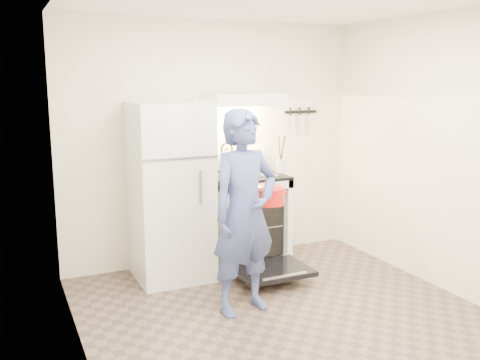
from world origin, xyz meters
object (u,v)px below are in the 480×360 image
object	(u,v)px
stove_body	(246,221)
dutch_oven	(268,196)
refrigerator	(170,192)
tea_kettle	(227,158)
person	(245,213)

from	to	relation	value
stove_body	dutch_oven	bearing A→B (deg)	-101.53
refrigerator	dutch_oven	world-z (taller)	refrigerator
stove_body	dutch_oven	size ratio (longest dim) A/B	2.51
refrigerator	tea_kettle	size ratio (longest dim) A/B	5.48
stove_body	tea_kettle	size ratio (longest dim) A/B	2.96
stove_body	refrigerator	bearing A→B (deg)	-178.23
person	stove_body	bearing A→B (deg)	53.21
dutch_oven	tea_kettle	bearing A→B (deg)	87.23
stove_body	tea_kettle	distance (m)	0.69
stove_body	person	bearing A→B (deg)	-115.52
tea_kettle	person	size ratio (longest dim) A/B	0.18
refrigerator	dutch_oven	size ratio (longest dim) A/B	4.64
tea_kettle	person	bearing A→B (deg)	-106.79
stove_body	dutch_oven	xyz separation A→B (m)	(-0.17, -0.81, 0.44)
person	refrigerator	bearing A→B (deg)	96.15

